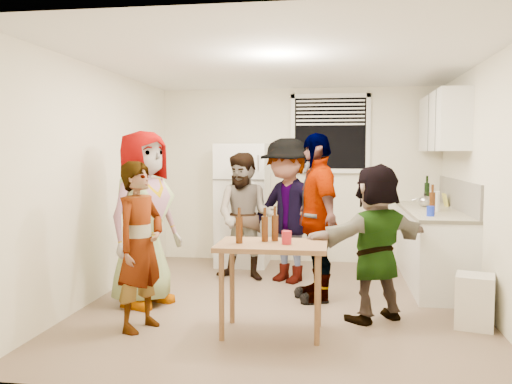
% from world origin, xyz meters
% --- Properties ---
extents(room, '(4.00, 4.50, 2.50)m').
position_xyz_m(room, '(0.00, 0.00, 0.00)').
color(room, white).
rests_on(room, ground).
extents(window, '(1.12, 0.10, 1.06)m').
position_xyz_m(window, '(0.45, 2.21, 1.85)').
color(window, white).
rests_on(window, room).
extents(refrigerator, '(0.70, 0.70, 1.70)m').
position_xyz_m(refrigerator, '(-0.75, 1.88, 0.85)').
color(refrigerator, white).
rests_on(refrigerator, ground).
extents(counter_lower, '(0.60, 2.20, 0.86)m').
position_xyz_m(counter_lower, '(1.70, 1.15, 0.43)').
color(counter_lower, white).
rests_on(counter_lower, ground).
extents(countertop, '(0.64, 2.22, 0.04)m').
position_xyz_m(countertop, '(1.70, 1.15, 0.88)').
color(countertop, '#C0B99C').
rests_on(countertop, counter_lower).
extents(backsplash, '(0.03, 2.20, 0.36)m').
position_xyz_m(backsplash, '(1.99, 1.15, 1.08)').
color(backsplash, beige).
rests_on(backsplash, countertop).
extents(upper_cabinets, '(0.34, 1.60, 0.70)m').
position_xyz_m(upper_cabinets, '(1.83, 1.35, 1.95)').
color(upper_cabinets, white).
rests_on(upper_cabinets, room).
extents(kettle, '(0.26, 0.24, 0.18)m').
position_xyz_m(kettle, '(1.65, 1.44, 0.90)').
color(kettle, silver).
rests_on(kettle, countertop).
extents(paper_towel, '(0.11, 0.11, 0.23)m').
position_xyz_m(paper_towel, '(1.68, 0.91, 0.90)').
color(paper_towel, white).
rests_on(paper_towel, countertop).
extents(wine_bottle, '(0.07, 0.07, 0.27)m').
position_xyz_m(wine_bottle, '(1.75, 1.93, 0.90)').
color(wine_bottle, black).
rests_on(wine_bottle, countertop).
extents(beer_bottle_counter, '(0.06, 0.06, 0.24)m').
position_xyz_m(beer_bottle_counter, '(1.60, 0.60, 0.90)').
color(beer_bottle_counter, '#47230C').
rests_on(beer_bottle_counter, countertop).
extents(blue_cup, '(0.08, 0.08, 0.11)m').
position_xyz_m(blue_cup, '(1.55, 0.41, 0.90)').
color(blue_cup, '#162DCF').
rests_on(blue_cup, countertop).
extents(picture_frame, '(0.02, 0.19, 0.16)m').
position_xyz_m(picture_frame, '(1.92, 1.56, 0.98)').
color(picture_frame, '#DAD148').
rests_on(picture_frame, countertop).
extents(trash_bin, '(0.40, 0.40, 0.48)m').
position_xyz_m(trash_bin, '(1.80, -0.53, 0.25)').
color(trash_bin, silver).
rests_on(trash_bin, ground).
extents(serving_table, '(0.95, 0.64, 0.80)m').
position_xyz_m(serving_table, '(0.00, -0.96, 0.00)').
color(serving_table, brown).
rests_on(serving_table, ground).
extents(beer_bottle_table, '(0.06, 0.06, 0.22)m').
position_xyz_m(beer_bottle_table, '(-0.07, -0.88, 0.80)').
color(beer_bottle_table, '#47230C').
rests_on(beer_bottle_table, serving_table).
extents(red_cup, '(0.08, 0.08, 0.11)m').
position_xyz_m(red_cup, '(0.13, -0.99, 0.80)').
color(red_cup, red).
rests_on(red_cup, serving_table).
extents(guest_grey, '(2.01, 1.58, 0.57)m').
position_xyz_m(guest_grey, '(-1.42, -0.25, 0.00)').
color(guest_grey, '#9A9A9A').
rests_on(guest_grey, ground).
extents(guest_stripe, '(1.60, 1.03, 0.36)m').
position_xyz_m(guest_stripe, '(-1.17, -1.02, 0.00)').
color(guest_stripe, '#141933').
rests_on(guest_stripe, ground).
extents(guest_back_left, '(1.00, 1.68, 0.60)m').
position_xyz_m(guest_back_left, '(-0.57, 1.00, 0.00)').
color(guest_back_left, brown).
rests_on(guest_back_left, ground).
extents(guest_back_right, '(1.88, 2.09, 0.65)m').
position_xyz_m(guest_back_right, '(-0.04, 0.96, 0.00)').
color(guest_back_right, '#46474C').
rests_on(guest_back_right, ground).
extents(guest_black, '(2.02, 1.55, 0.44)m').
position_xyz_m(guest_black, '(0.34, 0.19, 0.00)').
color(guest_black, black).
rests_on(guest_black, ground).
extents(guest_orange, '(1.98, 2.00, 0.44)m').
position_xyz_m(guest_orange, '(0.92, -0.44, 0.00)').
color(guest_orange, '#BD6C45').
rests_on(guest_orange, ground).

